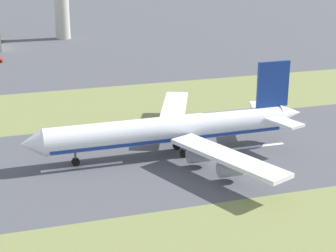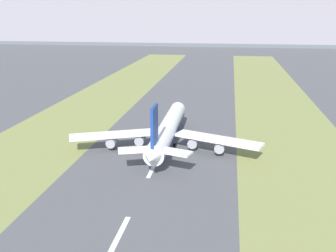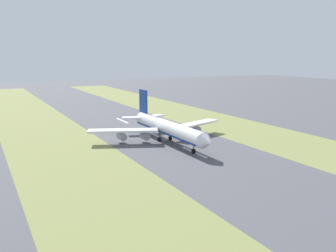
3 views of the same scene
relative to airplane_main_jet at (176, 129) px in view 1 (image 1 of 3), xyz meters
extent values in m
plane|color=#4C4C51|center=(-1.25, -3.80, -6.02)|extent=(800.00, 800.00, 0.00)
cube|color=olive|center=(43.75, -3.80, -6.02)|extent=(40.00, 600.00, 0.01)
cube|color=silver|center=(-1.25, -18.09, -6.01)|extent=(1.20, 18.00, 0.01)
cube|color=silver|center=(-1.25, 21.91, -6.01)|extent=(1.20, 18.00, 0.01)
cylinder|color=white|center=(-0.02, 1.91, 0.18)|extent=(6.46, 56.05, 6.00)
cone|color=white|center=(-0.27, 32.40, 0.18)|extent=(5.92, 5.05, 5.88)
cone|color=white|center=(0.24, -29.09, 0.98)|extent=(5.15, 6.04, 5.10)
cube|color=navy|center=(-0.02, 1.91, -1.47)|extent=(6.14, 53.81, 0.70)
cube|color=white|center=(-17.46, -5.46, -0.72)|extent=(29.09, 16.63, 0.90)
cube|color=white|center=(17.54, -5.17, -0.72)|extent=(29.18, 16.22, 0.90)
cylinder|color=#93939E|center=(-8.98, -2.17, -3.17)|extent=(3.24, 4.83, 3.20)
cylinder|color=#93939E|center=(-17.95, -5.74, -3.17)|extent=(3.24, 4.83, 3.20)
cylinder|color=#93939E|center=(9.02, -2.02, -3.17)|extent=(3.24, 4.83, 3.20)
cylinder|color=#93939E|center=(18.05, -5.45, -3.17)|extent=(3.24, 4.83, 3.20)
cube|color=navy|center=(0.20, -24.09, 8.68)|extent=(0.87, 8.01, 11.00)
cube|color=white|center=(-5.30, -24.14, 1.18)|extent=(10.88, 7.34, 0.60)
cube|color=white|center=(5.70, -24.05, 1.18)|extent=(10.86, 7.21, 0.60)
cylinder|color=#59595E|center=(-0.19, 23.18, -3.52)|extent=(0.50, 0.50, 3.20)
cylinder|color=black|center=(-0.19, 23.18, -5.12)|extent=(0.91, 1.81, 1.80)
cylinder|color=#59595E|center=(-2.59, -1.12, -3.52)|extent=(0.50, 0.50, 3.20)
cylinder|color=black|center=(-2.59, -1.12, -5.12)|extent=(0.91, 1.81, 1.80)
cylinder|color=#59595E|center=(2.61, -1.07, -3.52)|extent=(0.50, 0.50, 3.20)
cylinder|color=black|center=(2.61, -1.07, -5.12)|extent=(0.91, 1.81, 1.80)
cylinder|color=#B2AD9E|center=(159.23, 5.64, 7.03)|extent=(7.00, 7.00, 26.10)
cylinder|color=black|center=(112.27, 36.30, -5.69)|extent=(0.37, 0.70, 0.66)
cylinder|color=black|center=(114.03, 35.93, -5.69)|extent=(0.37, 0.70, 0.66)
camera|label=1|loc=(-114.82, 37.54, 42.34)|focal=60.00mm
camera|label=2|loc=(20.17, -127.11, 39.26)|focal=42.00mm
camera|label=3|loc=(72.19, 147.38, 30.94)|focal=42.00mm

